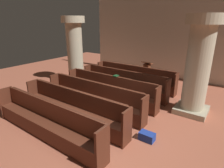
# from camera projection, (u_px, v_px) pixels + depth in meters

# --- Properties ---
(ground_plane) EXTENTS (19.20, 19.20, 0.00)m
(ground_plane) POSITION_uv_depth(u_px,v_px,m) (105.00, 128.00, 5.32)
(ground_plane) COLOR #AD5B42
(back_wall) EXTENTS (10.00, 0.16, 4.50)m
(back_wall) POSITION_uv_depth(u_px,v_px,m) (178.00, 35.00, 9.27)
(back_wall) COLOR beige
(back_wall) RESTS_ON ground
(pew_row_0) EXTENTS (3.92, 0.46, 0.97)m
(pew_row_0) POSITION_uv_depth(u_px,v_px,m) (134.00, 76.00, 8.48)
(pew_row_0) COLOR #562819
(pew_row_0) RESTS_ON ground
(pew_row_1) EXTENTS (3.92, 0.46, 0.97)m
(pew_row_1) POSITION_uv_depth(u_px,v_px,m) (123.00, 82.00, 7.75)
(pew_row_1) COLOR #562819
(pew_row_1) RESTS_ON ground
(pew_row_2) EXTENTS (3.92, 0.47, 0.97)m
(pew_row_2) POSITION_uv_depth(u_px,v_px,m) (110.00, 88.00, 7.01)
(pew_row_2) COLOR #562819
(pew_row_2) RESTS_ON ground
(pew_row_3) EXTENTS (3.92, 0.46, 0.97)m
(pew_row_3) POSITION_uv_depth(u_px,v_px,m) (93.00, 96.00, 6.28)
(pew_row_3) COLOR #562819
(pew_row_3) RESTS_ON ground
(pew_row_4) EXTENTS (3.92, 0.46, 0.97)m
(pew_row_4) POSITION_uv_depth(u_px,v_px,m) (72.00, 106.00, 5.54)
(pew_row_4) COLOR #562819
(pew_row_4) RESTS_ON ground
(pew_row_5) EXTENTS (3.92, 0.47, 0.97)m
(pew_row_5) POSITION_uv_depth(u_px,v_px,m) (45.00, 119.00, 4.81)
(pew_row_5) COLOR #562819
(pew_row_5) RESTS_ON ground
(pillar_aisle_side) EXTENTS (1.08, 1.08, 3.14)m
(pillar_aisle_side) POSITION_uv_depth(u_px,v_px,m) (198.00, 65.00, 5.73)
(pillar_aisle_side) COLOR tan
(pillar_aisle_side) RESTS_ON ground
(pillar_far_side) EXTENTS (1.08, 1.08, 3.14)m
(pillar_far_side) POSITION_uv_depth(u_px,v_px,m) (75.00, 49.00, 8.89)
(pillar_far_side) COLOR tan
(pillar_far_side) RESTS_ON ground
(lectern) EXTENTS (0.48, 0.45, 1.08)m
(lectern) POSITION_uv_depth(u_px,v_px,m) (146.00, 74.00, 9.06)
(lectern) COLOR brown
(lectern) RESTS_ON ground
(hymn_book) EXTENTS (0.15, 0.20, 0.04)m
(hymn_book) POSITION_uv_depth(u_px,v_px,m) (116.00, 76.00, 6.91)
(hymn_book) COLOR #194723
(hymn_book) RESTS_ON pew_row_2
(kneeler_box_blue) EXTENTS (0.40, 0.25, 0.21)m
(kneeler_box_blue) POSITION_uv_depth(u_px,v_px,m) (147.00, 136.00, 4.77)
(kneeler_box_blue) COLOR navy
(kneeler_box_blue) RESTS_ON ground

